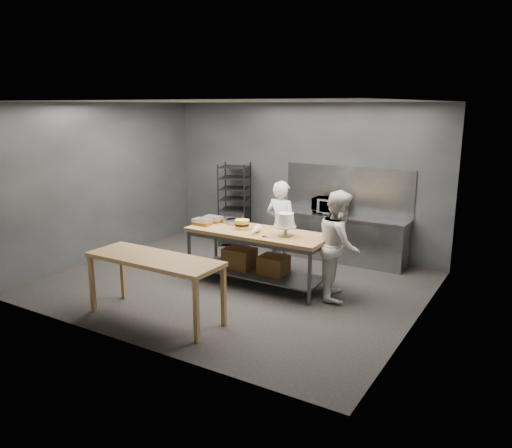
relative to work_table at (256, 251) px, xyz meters
The scene contains 16 objects.
ground 0.68m from the work_table, 143.38° to the right, with size 6.00×6.00×0.00m, color black.
back_wall 2.48m from the work_table, 97.26° to the left, with size 6.00×0.04×3.00m, color #4C4F54.
work_table is the anchor object (origin of this frame).
near_counter 2.01m from the work_table, 103.54° to the right, with size 2.00×0.70×0.90m.
back_counter 2.09m from the work_table, 70.15° to the left, with size 2.60×0.60×0.90m.
splashback_panel 2.50m from the work_table, 72.61° to the left, with size 2.60×0.02×0.90m, color slate.
speed_rack 2.54m from the work_table, 131.64° to the left, with size 0.78×0.81×1.75m.
chef_behind 0.83m from the work_table, 86.56° to the left, with size 0.60×0.40×1.66m, color white.
chef_right 1.45m from the work_table, ahead, with size 0.82×0.64×1.69m, color silver.
microwave 2.07m from the work_table, 77.44° to the left, with size 0.54×0.37×0.30m, color black.
frosted_cake_stand 0.82m from the work_table, ahead, with size 0.34×0.34×0.37m.
layer_cake 0.50m from the work_table, behind, with size 0.24×0.24×0.16m.
cake_pans 0.88m from the work_table, 165.18° to the left, with size 0.72×0.40×0.07m.
piping_bag 0.47m from the work_table, 63.29° to the right, with size 0.12×0.12×0.38m, color white.
offset_spatula 0.62m from the work_table, 34.84° to the right, with size 0.37×0.02×0.02m.
pastry_clamshells 1.06m from the work_table, behind, with size 0.35×0.47×0.11m.
Camera 1 is at (4.44, -6.63, 2.94)m, focal length 35.00 mm.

